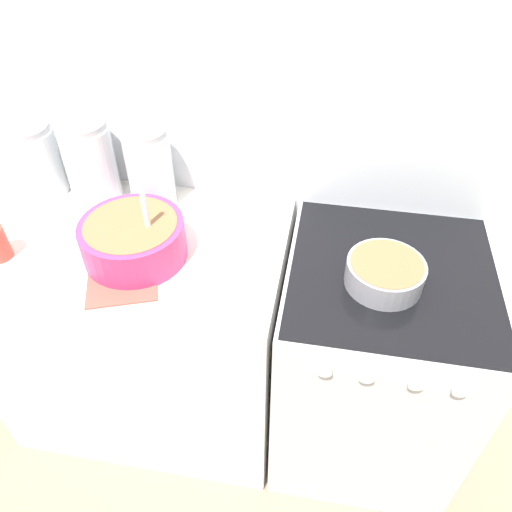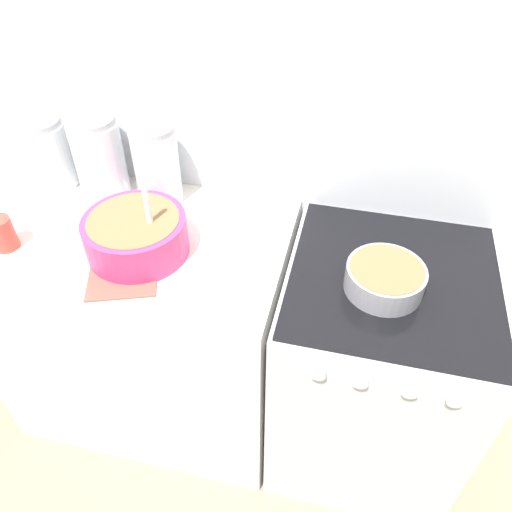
{
  "view_description": "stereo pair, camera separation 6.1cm",
  "coord_description": "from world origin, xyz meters",
  "px_view_note": "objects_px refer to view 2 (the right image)",
  "views": [
    {
      "loc": [
        0.11,
        -0.78,
        1.87
      ],
      "look_at": [
        -0.07,
        0.25,
        0.93
      ],
      "focal_mm": 35.0,
      "sensor_mm": 36.0,
      "label": 1
    },
    {
      "loc": [
        0.17,
        -0.76,
        1.87
      ],
      "look_at": [
        -0.07,
        0.25,
        0.93
      ],
      "focal_mm": 35.0,
      "sensor_mm": 36.0,
      "label": 2
    }
  ],
  "objects_px": {
    "stove": "(371,369)",
    "storage_jar_middle": "(100,162)",
    "tin_can": "(2,234)",
    "mixing_bowl": "(136,233)",
    "baking_pan": "(385,278)",
    "storage_jar_right": "(158,170)",
    "storage_jar_left": "(47,158)"
  },
  "relations": [
    {
      "from": "baking_pan",
      "to": "tin_can",
      "type": "distance_m",
      "value": 1.11
    },
    {
      "from": "stove",
      "to": "tin_can",
      "type": "height_order",
      "value": "tin_can"
    },
    {
      "from": "storage_jar_right",
      "to": "tin_can",
      "type": "relative_size",
      "value": 2.6
    },
    {
      "from": "storage_jar_left",
      "to": "storage_jar_middle",
      "type": "distance_m",
      "value": 0.2
    },
    {
      "from": "storage_jar_middle",
      "to": "storage_jar_right",
      "type": "relative_size",
      "value": 1.02
    },
    {
      "from": "storage_jar_left",
      "to": "baking_pan",
      "type": "bearing_deg",
      "value": -12.48
    },
    {
      "from": "storage_jar_left",
      "to": "stove",
      "type": "bearing_deg",
      "value": -9.64
    },
    {
      "from": "storage_jar_right",
      "to": "tin_can",
      "type": "xyz_separation_m",
      "value": [
        -0.36,
        -0.34,
        -0.06
      ]
    },
    {
      "from": "storage_jar_middle",
      "to": "mixing_bowl",
      "type": "bearing_deg",
      "value": -48.65
    },
    {
      "from": "stove",
      "to": "storage_jar_middle",
      "type": "bearing_deg",
      "value": 168.43
    },
    {
      "from": "storage_jar_middle",
      "to": "tin_can",
      "type": "xyz_separation_m",
      "value": [
        -0.16,
        -0.34,
        -0.07
      ]
    },
    {
      "from": "baking_pan",
      "to": "stove",
      "type": "bearing_deg",
      "value": 59.27
    },
    {
      "from": "mixing_bowl",
      "to": "baking_pan",
      "type": "relative_size",
      "value": 1.39
    },
    {
      "from": "stove",
      "to": "storage_jar_middle",
      "type": "relative_size",
      "value": 3.23
    },
    {
      "from": "stove",
      "to": "baking_pan",
      "type": "distance_m",
      "value": 0.49
    },
    {
      "from": "baking_pan",
      "to": "tin_can",
      "type": "xyz_separation_m",
      "value": [
        -1.11,
        -0.08,
        0.01
      ]
    },
    {
      "from": "baking_pan",
      "to": "storage_jar_left",
      "type": "relative_size",
      "value": 0.88
    },
    {
      "from": "baking_pan",
      "to": "storage_jar_left",
      "type": "distance_m",
      "value": 1.18
    },
    {
      "from": "baking_pan",
      "to": "storage_jar_right",
      "type": "height_order",
      "value": "storage_jar_right"
    },
    {
      "from": "storage_jar_middle",
      "to": "storage_jar_left",
      "type": "bearing_deg",
      "value": 180.0
    },
    {
      "from": "mixing_bowl",
      "to": "storage_jar_middle",
      "type": "bearing_deg",
      "value": 131.35
    },
    {
      "from": "stove",
      "to": "mixing_bowl",
      "type": "relative_size",
      "value": 2.94
    },
    {
      "from": "storage_jar_right",
      "to": "tin_can",
      "type": "height_order",
      "value": "storage_jar_right"
    },
    {
      "from": "tin_can",
      "to": "storage_jar_right",
      "type": "bearing_deg",
      "value": 43.03
    },
    {
      "from": "tin_can",
      "to": "baking_pan",
      "type": "bearing_deg",
      "value": 4.34
    },
    {
      "from": "tin_can",
      "to": "mixing_bowl",
      "type": "bearing_deg",
      "value": 10.68
    },
    {
      "from": "storage_jar_left",
      "to": "storage_jar_middle",
      "type": "bearing_deg",
      "value": 0.0
    },
    {
      "from": "baking_pan",
      "to": "storage_jar_middle",
      "type": "height_order",
      "value": "storage_jar_middle"
    },
    {
      "from": "stove",
      "to": "storage_jar_middle",
      "type": "height_order",
      "value": "storage_jar_middle"
    },
    {
      "from": "storage_jar_left",
      "to": "storage_jar_right",
      "type": "bearing_deg",
      "value": 0.0
    },
    {
      "from": "mixing_bowl",
      "to": "storage_jar_right",
      "type": "height_order",
      "value": "storage_jar_right"
    },
    {
      "from": "mixing_bowl",
      "to": "storage_jar_middle",
      "type": "distance_m",
      "value": 0.36
    }
  ]
}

